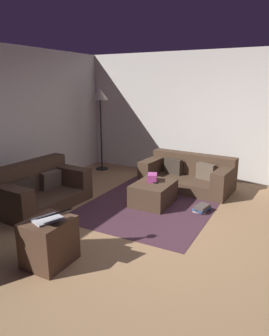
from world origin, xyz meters
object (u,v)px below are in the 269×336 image
object	(u,v)px
corner_lamp	(100,101)
couch_right	(188,175)
gift_box	(152,178)
book_stack	(202,208)
couch_left	(38,189)
side_table	(49,242)
ottoman	(153,193)
laptop	(50,217)
tv_remote	(153,182)

from	to	relation	value
corner_lamp	couch_right	bearing A→B (deg)	-98.33
gift_box	book_stack	xyz separation A→B (m)	(-0.02, -0.87, -0.37)
couch_left	side_table	world-z (taller)	couch_left
couch_left	couch_right	world-z (taller)	couch_left
gift_box	corner_lamp	distance (m)	2.61
ottoman	side_table	xyz separation A→B (m)	(-2.17, 0.27, 0.08)
laptop	corner_lamp	world-z (taller)	corner_lamp
ottoman	gift_box	xyz separation A→B (m)	(0.07, 0.06, 0.25)
gift_box	side_table	world-z (taller)	side_table
corner_lamp	laptop	bearing A→B (deg)	-153.87
tv_remote	book_stack	xyz separation A→B (m)	(0.05, -0.83, -0.32)
gift_box	laptop	distance (m)	2.27
side_table	laptop	xyz separation A→B (m)	(-0.02, -0.06, 0.31)
couch_right	book_stack	bearing A→B (deg)	123.41
couch_left	ottoman	world-z (taller)	couch_left
tv_remote	laptop	distance (m)	2.21
couch_right	ottoman	bearing A→B (deg)	82.31
couch_right	corner_lamp	xyz separation A→B (m)	(0.32, 2.22, 1.32)
tv_remote	couch_left	bearing A→B (deg)	122.88
side_table	book_stack	world-z (taller)	side_table
book_stack	ottoman	bearing A→B (deg)	93.62
tv_remote	book_stack	bearing A→B (deg)	-84.24
couch_right	ottoman	size ratio (longest dim) A/B	2.29
tv_remote	laptop	size ratio (longest dim) A/B	0.35
laptop	book_stack	xyz separation A→B (m)	(2.24, -1.03, -0.52)
book_stack	corner_lamp	size ratio (longest dim) A/B	0.18
side_table	laptop	distance (m)	0.32
couch_left	tv_remote	distance (m)	1.88
laptop	corner_lamp	size ratio (longest dim) A/B	0.25
couch_right	laptop	world-z (taller)	laptop
couch_right	gift_box	distance (m)	1.08
side_table	book_stack	size ratio (longest dim) A/B	1.58
couch_right	laptop	xyz separation A→B (m)	(-3.29, 0.45, 0.32)
side_table	book_stack	distance (m)	2.48
tv_remote	book_stack	distance (m)	0.89
couch_left	ottoman	distance (m)	1.90
couch_right	side_table	bearing A→B (deg)	85.68
ottoman	tv_remote	world-z (taller)	tv_remote
book_stack	laptop	bearing A→B (deg)	155.42
gift_box	side_table	distance (m)	2.26
book_stack	corner_lamp	bearing A→B (deg)	63.92
couch_right	corner_lamp	bearing A→B (deg)	-3.88
couch_left	book_stack	world-z (taller)	couch_left
gift_box	laptop	size ratio (longest dim) A/B	0.51
couch_right	tv_remote	size ratio (longest dim) A/B	10.88
couch_left	gift_box	world-z (taller)	couch_left
couch_left	side_table	bearing A→B (deg)	51.39
side_table	corner_lamp	size ratio (longest dim) A/B	0.28
tv_remote	book_stack	size ratio (longest dim) A/B	0.49
couch_left	tv_remote	xyz separation A→B (m)	(0.96, -1.61, 0.10)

